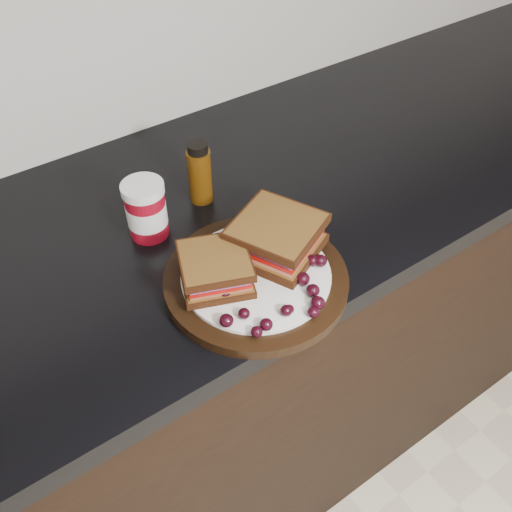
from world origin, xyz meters
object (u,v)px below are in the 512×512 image
at_px(sandwich_left, 215,269).
at_px(plate, 256,280).
at_px(condiment_jar, 146,210).
at_px(oil_bottle, 200,173).

bearing_deg(sandwich_left, plate, -0.65).
distance_m(plate, sandwich_left, 0.07).
distance_m(condiment_jar, oil_bottle, 0.12).
bearing_deg(sandwich_left, oil_bottle, 86.26).
bearing_deg(plate, condiment_jar, 111.86).
distance_m(sandwich_left, condiment_jar, 0.18).
bearing_deg(sandwich_left, condiment_jar, 118.87).
height_order(plate, sandwich_left, sandwich_left).
xyz_separation_m(sandwich_left, condiment_jar, (-0.02, 0.17, 0.00)).
bearing_deg(oil_bottle, sandwich_left, -115.12).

